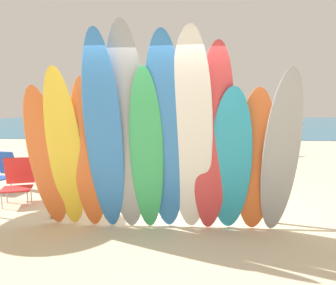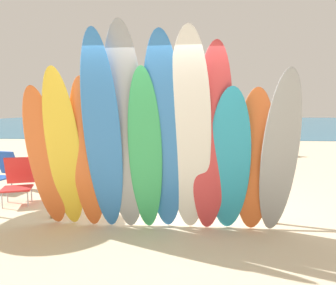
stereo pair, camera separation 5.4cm
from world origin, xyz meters
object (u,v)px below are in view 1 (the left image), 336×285
at_px(beach_chair_red, 18,179).
at_px(surfboard_rack, 162,182).
at_px(beach_chair_blue, 50,165).
at_px(surfboard_orange_0, 46,159).
at_px(beachgoer_strolling, 121,127).
at_px(surfboard_white_7, 191,137).
at_px(surfboard_orange_10, 255,162).
at_px(surfboard_red_8, 213,143).
at_px(beachgoer_photographing, 188,132).
at_px(surfboard_blue_6, 165,138).
at_px(beach_chair_striped, 1,170).
at_px(surfboard_blue_3, 104,138).
at_px(surfboard_teal_9, 231,163).
at_px(beachgoer_midbeach, 243,130).
at_px(surfboard_yellow_1, 65,152).
at_px(surfboard_green_5, 147,153).
at_px(surfboard_orange_2, 89,156).
at_px(surfboard_grey_4, 126,133).
at_px(surfboard_grey_11, 281,156).

bearing_deg(beach_chair_red, surfboard_rack, -34.59).
bearing_deg(beach_chair_blue, surfboard_orange_0, -89.51).
bearing_deg(surfboard_orange_0, beachgoer_strolling, 100.25).
distance_m(surfboard_white_7, surfboard_orange_10, 0.97).
xyz_separation_m(surfboard_red_8, beachgoer_strolling, (-2.99, 8.17, -0.31)).
distance_m(surfboard_white_7, beachgoer_photographing, 7.59).
distance_m(surfboard_blue_6, surfboard_white_7, 0.34).
xyz_separation_m(beachgoer_strolling, beach_chair_blue, (-0.54, -5.37, -0.55)).
bearing_deg(surfboard_white_7, surfboard_rack, 129.54).
distance_m(surfboard_white_7, beach_chair_red, 3.60).
relative_size(beach_chair_red, beach_chair_striped, 1.00).
relative_size(surfboard_blue_3, surfboard_blue_6, 1.01).
relative_size(surfboard_teal_9, beachgoer_midbeach, 1.30).
distance_m(surfboard_rack, surfboard_yellow_1, 1.50).
bearing_deg(beachgoer_photographing, surfboard_yellow_1, -122.27).
height_order(surfboard_red_8, beachgoer_midbeach, surfboard_red_8).
xyz_separation_m(surfboard_blue_6, beach_chair_blue, (-2.89, 2.83, -0.92)).
xyz_separation_m(surfboard_yellow_1, surfboard_orange_10, (2.63, 0.09, -0.13)).
height_order(surfboard_teal_9, beachgoer_midbeach, surfboard_teal_9).
relative_size(surfboard_white_7, beachgoer_strolling, 1.66).
bearing_deg(surfboard_yellow_1, beach_chair_blue, 115.96).
distance_m(surfboard_rack, surfboard_orange_0, 1.72).
bearing_deg(beachgoer_midbeach, surfboard_green_5, -12.86).
bearing_deg(surfboard_orange_0, surfboard_orange_2, 3.87).
height_order(surfboard_blue_3, surfboard_grey_4, surfboard_grey_4).
relative_size(surfboard_orange_2, surfboard_red_8, 0.84).
height_order(surfboard_rack, beachgoer_strolling, beachgoer_strolling).
bearing_deg(surfboard_orange_0, surfboard_grey_11, 3.62).
bearing_deg(surfboard_green_5, surfboard_orange_10, 5.39).
bearing_deg(surfboard_orange_10, surfboard_rack, 167.51).
relative_size(surfboard_red_8, surfboard_grey_11, 1.13).
height_order(surfboard_green_5, surfboard_orange_10, surfboard_green_5).
distance_m(surfboard_orange_10, beachgoer_midbeach, 7.76).
distance_m(surfboard_grey_11, beach_chair_blue, 5.29).
xyz_separation_m(surfboard_grey_11, beachgoer_strolling, (-3.88, 8.20, -0.14)).
distance_m(surfboard_orange_0, surfboard_orange_2, 0.63).
distance_m(surfboard_blue_6, beach_chair_blue, 4.15).
height_order(surfboard_grey_11, beach_chair_red, surfboard_grey_11).
height_order(surfboard_orange_0, surfboard_teal_9, surfboard_orange_0).
height_order(surfboard_grey_4, beachgoer_midbeach, surfboard_grey_4).
bearing_deg(surfboard_orange_2, surfboard_blue_3, -30.48).
xyz_separation_m(surfboard_yellow_1, beachgoer_midbeach, (3.80, 7.76, -0.21)).
bearing_deg(beachgoer_photographing, surfboard_green_5, -113.71).
distance_m(surfboard_white_7, beachgoer_midbeach, 8.11).
bearing_deg(surfboard_blue_3, surfboard_green_5, 7.83).
bearing_deg(beach_chair_striped, beach_chair_blue, 53.07).
xyz_separation_m(surfboard_green_5, surfboard_red_8, (0.89, 0.01, 0.15)).
height_order(surfboard_green_5, surfboard_white_7, surfboard_white_7).
height_order(surfboard_rack, surfboard_orange_10, surfboard_orange_10).
height_order(surfboard_yellow_1, surfboard_white_7, surfboard_white_7).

